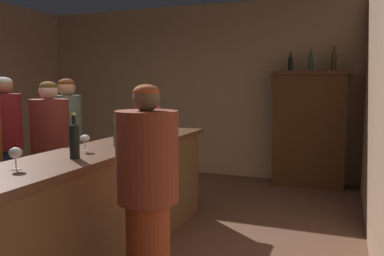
{
  "coord_description": "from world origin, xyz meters",
  "views": [
    {
      "loc": [
        2.46,
        -2.77,
        1.53
      ],
      "look_at": [
        1.29,
        0.28,
        1.16
      ],
      "focal_mm": 37.3,
      "sensor_mm": 36.0,
      "label": 1
    }
  ],
  "objects_px": {
    "flower_arrangement": "(152,122)",
    "bartender": "(148,194)",
    "display_bottle_left": "(290,63)",
    "display_bottle_midleft": "(311,61)",
    "patron_in_navy": "(68,140)",
    "wine_glass_front": "(15,153)",
    "wine_glass_rear": "(85,139)",
    "patron_redhead": "(51,153)",
    "display_bottle_center": "(334,60)",
    "bar_counter": "(109,203)",
    "wine_bottle_chardonnay": "(118,130)",
    "wine_bottle_malbec": "(136,124)",
    "wine_bottle_pinot": "(74,139)",
    "cheese_plate": "(125,142)",
    "wine_glass_mid": "(169,124)",
    "display_cabinet": "(309,127)",
    "patron_tall": "(7,144)"
  },
  "relations": [
    {
      "from": "patron_in_navy",
      "to": "wine_glass_front",
      "type": "bearing_deg",
      "value": -3.24
    },
    {
      "from": "flower_arrangement",
      "to": "bartender",
      "type": "height_order",
      "value": "bartender"
    },
    {
      "from": "patron_redhead",
      "to": "display_bottle_left",
      "type": "bearing_deg",
      "value": 86.21
    },
    {
      "from": "wine_bottle_chardonnay",
      "to": "wine_glass_front",
      "type": "relative_size",
      "value": 2.24
    },
    {
      "from": "wine_bottle_chardonnay",
      "to": "bar_counter",
      "type": "bearing_deg",
      "value": -144.06
    },
    {
      "from": "display_bottle_left",
      "to": "display_bottle_center",
      "type": "height_order",
      "value": "display_bottle_center"
    },
    {
      "from": "wine_glass_front",
      "to": "cheese_plate",
      "type": "height_order",
      "value": "wine_glass_front"
    },
    {
      "from": "wine_bottle_pinot",
      "to": "patron_in_navy",
      "type": "distance_m",
      "value": 1.84
    },
    {
      "from": "bar_counter",
      "to": "wine_glass_rear",
      "type": "bearing_deg",
      "value": -98.14
    },
    {
      "from": "display_bottle_midleft",
      "to": "bar_counter",
      "type": "bearing_deg",
      "value": -113.08
    },
    {
      "from": "bar_counter",
      "to": "wine_glass_front",
      "type": "distance_m",
      "value": 1.14
    },
    {
      "from": "wine_bottle_chardonnay",
      "to": "wine_glass_front",
      "type": "bearing_deg",
      "value": -95.6
    },
    {
      "from": "flower_arrangement",
      "to": "display_bottle_left",
      "type": "distance_m",
      "value": 2.92
    },
    {
      "from": "bar_counter",
      "to": "patron_in_navy",
      "type": "relative_size",
      "value": 1.97
    },
    {
      "from": "wine_glass_front",
      "to": "display_bottle_center",
      "type": "bearing_deg",
      "value": 67.74
    },
    {
      "from": "patron_tall",
      "to": "wine_glass_front",
      "type": "bearing_deg",
      "value": -10.1
    },
    {
      "from": "wine_bottle_pinot",
      "to": "display_bottle_midleft",
      "type": "height_order",
      "value": "display_bottle_midleft"
    },
    {
      "from": "flower_arrangement",
      "to": "display_bottle_left",
      "type": "height_order",
      "value": "display_bottle_left"
    },
    {
      "from": "display_bottle_center",
      "to": "patron_tall",
      "type": "relative_size",
      "value": 0.21
    },
    {
      "from": "wine_bottle_malbec",
      "to": "display_bottle_left",
      "type": "relative_size",
      "value": 1.14
    },
    {
      "from": "display_bottle_midleft",
      "to": "patron_redhead",
      "type": "relative_size",
      "value": 0.21
    },
    {
      "from": "display_bottle_midleft",
      "to": "display_bottle_center",
      "type": "height_order",
      "value": "display_bottle_center"
    },
    {
      "from": "wine_bottle_malbec",
      "to": "patron_tall",
      "type": "bearing_deg",
      "value": -171.58
    },
    {
      "from": "display_cabinet",
      "to": "display_bottle_left",
      "type": "xyz_separation_m",
      "value": [
        -0.3,
        0.0,
        0.94
      ]
    },
    {
      "from": "wine_bottle_pinot",
      "to": "display_bottle_center",
      "type": "bearing_deg",
      "value": 66.81
    },
    {
      "from": "wine_bottle_chardonnay",
      "to": "bartender",
      "type": "xyz_separation_m",
      "value": [
        0.63,
        -0.67,
        -0.31
      ]
    },
    {
      "from": "wine_glass_rear",
      "to": "cheese_plate",
      "type": "bearing_deg",
      "value": 85.37
    },
    {
      "from": "wine_bottle_pinot",
      "to": "patron_redhead",
      "type": "height_order",
      "value": "patron_redhead"
    },
    {
      "from": "flower_arrangement",
      "to": "patron_tall",
      "type": "xyz_separation_m",
      "value": [
        -1.67,
        -0.15,
        -0.28
      ]
    },
    {
      "from": "wine_glass_front",
      "to": "patron_redhead",
      "type": "xyz_separation_m",
      "value": [
        -0.82,
        1.27,
        -0.26
      ]
    },
    {
      "from": "flower_arrangement",
      "to": "bartender",
      "type": "bearing_deg",
      "value": -64.64
    },
    {
      "from": "wine_glass_mid",
      "to": "patron_in_navy",
      "type": "xyz_separation_m",
      "value": [
        -1.19,
        -0.17,
        -0.21
      ]
    },
    {
      "from": "wine_bottle_pinot",
      "to": "bartender",
      "type": "height_order",
      "value": "bartender"
    },
    {
      "from": "display_bottle_center",
      "to": "wine_glass_mid",
      "type": "bearing_deg",
      "value": -125.94
    },
    {
      "from": "wine_glass_front",
      "to": "display_bottle_center",
      "type": "xyz_separation_m",
      "value": [
        1.72,
        4.2,
        0.76
      ]
    },
    {
      "from": "flower_arrangement",
      "to": "patron_redhead",
      "type": "distance_m",
      "value": 1.08
    },
    {
      "from": "bar_counter",
      "to": "patron_in_navy",
      "type": "xyz_separation_m",
      "value": [
        -1.09,
        0.86,
        0.38
      ]
    },
    {
      "from": "wine_glass_rear",
      "to": "patron_tall",
      "type": "distance_m",
      "value": 1.63
    },
    {
      "from": "wine_glass_mid",
      "to": "display_bottle_center",
      "type": "relative_size",
      "value": 0.42
    },
    {
      "from": "display_cabinet",
      "to": "display_bottle_center",
      "type": "relative_size",
      "value": 5.02
    },
    {
      "from": "wine_glass_rear",
      "to": "display_bottle_left",
      "type": "xyz_separation_m",
      "value": [
        1.12,
        3.48,
        0.74
      ]
    },
    {
      "from": "wine_bottle_malbec",
      "to": "flower_arrangement",
      "type": "distance_m",
      "value": 0.22
    },
    {
      "from": "cheese_plate",
      "to": "wine_glass_rear",
      "type": "bearing_deg",
      "value": -94.63
    },
    {
      "from": "wine_glass_front",
      "to": "display_bottle_midleft",
      "type": "relative_size",
      "value": 0.43
    },
    {
      "from": "wine_bottle_chardonnay",
      "to": "cheese_plate",
      "type": "xyz_separation_m",
      "value": [
        -0.06,
        0.23,
        -0.13
      ]
    },
    {
      "from": "wine_bottle_chardonnay",
      "to": "wine_glass_rear",
      "type": "distance_m",
      "value": 0.33
    },
    {
      "from": "wine_glass_mid",
      "to": "bartender",
      "type": "height_order",
      "value": "bartender"
    },
    {
      "from": "display_cabinet",
      "to": "bartender",
      "type": "xyz_separation_m",
      "value": [
        -0.68,
        -3.84,
        -0.07
      ]
    },
    {
      "from": "display_bottle_left",
      "to": "display_bottle_midleft",
      "type": "distance_m",
      "value": 0.29
    },
    {
      "from": "bar_counter",
      "to": "wine_glass_mid",
      "type": "bearing_deg",
      "value": 84.41
    }
  ]
}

